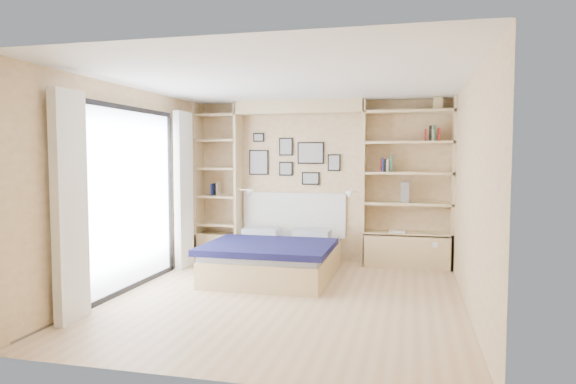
# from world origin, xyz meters

# --- Properties ---
(ground) EXTENTS (4.50, 4.50, 0.00)m
(ground) POSITION_xyz_m (0.00, 0.00, 0.00)
(ground) COLOR #D4B186
(ground) RESTS_ON ground
(room_shell) EXTENTS (4.50, 4.50, 4.50)m
(room_shell) POSITION_xyz_m (-0.39, 1.52, 1.08)
(room_shell) COLOR beige
(room_shell) RESTS_ON ground
(bed) EXTENTS (1.65, 2.18, 1.07)m
(bed) POSITION_xyz_m (-0.42, 1.08, 0.27)
(bed) COLOR beige
(bed) RESTS_ON ground
(photo_gallery) EXTENTS (1.48, 0.02, 0.82)m
(photo_gallery) POSITION_xyz_m (-0.45, 2.22, 1.60)
(photo_gallery) COLOR black
(photo_gallery) RESTS_ON ground
(reading_lamps) EXTENTS (1.92, 0.12, 0.15)m
(reading_lamps) POSITION_xyz_m (-0.30, 2.00, 1.10)
(reading_lamps) COLOR silver
(reading_lamps) RESTS_ON ground
(shelf_decor) EXTENTS (3.58, 0.23, 2.03)m
(shelf_decor) POSITION_xyz_m (1.08, 2.07, 1.68)
(shelf_decor) COLOR #A51E1E
(shelf_decor) RESTS_ON ground
(deck) EXTENTS (3.20, 4.00, 0.05)m
(deck) POSITION_xyz_m (-3.60, 0.00, 0.00)
(deck) COLOR #716653
(deck) RESTS_ON ground
(deck_chair) EXTENTS (0.50, 0.78, 0.76)m
(deck_chair) POSITION_xyz_m (-3.24, 1.27, 0.36)
(deck_chair) COLOR tan
(deck_chair) RESTS_ON ground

